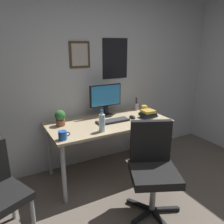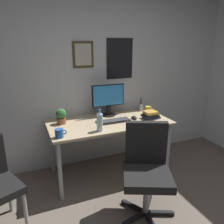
{
  "view_description": "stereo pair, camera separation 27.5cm",
  "coord_description": "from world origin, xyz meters",
  "px_view_note": "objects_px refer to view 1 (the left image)",
  "views": [
    {
      "loc": [
        -1.22,
        -0.73,
        1.69
      ],
      "look_at": [
        0.04,
        1.58,
        0.89
      ],
      "focal_mm": 35.84,
      "sensor_mm": 36.0,
      "label": 1
    },
    {
      "loc": [
        -0.97,
        -0.85,
        1.69
      ],
      "look_at": [
        0.04,
        1.58,
        0.89
      ],
      "focal_mm": 35.84,
      "sensor_mm": 36.0,
      "label": 2
    }
  ],
  "objects_px": {
    "coffee_mug_near": "(63,135)",
    "pen_cup": "(136,106)",
    "office_chair": "(153,164)",
    "keyboard": "(113,121)",
    "water_bottle": "(102,122)",
    "book_stack_left": "(148,114)",
    "monitor": "(106,99)",
    "computer_mouse": "(132,117)",
    "coffee_mug_far": "(144,109)",
    "potted_plant": "(60,117)"
  },
  "relations": [
    {
      "from": "coffee_mug_near",
      "to": "office_chair",
      "type": "bearing_deg",
      "value": -36.4
    },
    {
      "from": "coffee_mug_near",
      "to": "coffee_mug_far",
      "type": "height_order",
      "value": "coffee_mug_far"
    },
    {
      "from": "monitor",
      "to": "pen_cup",
      "type": "xyz_separation_m",
      "value": [
        0.53,
        0.03,
        -0.19
      ]
    },
    {
      "from": "office_chair",
      "to": "pen_cup",
      "type": "distance_m",
      "value": 1.26
    },
    {
      "from": "computer_mouse",
      "to": "potted_plant",
      "type": "height_order",
      "value": "potted_plant"
    },
    {
      "from": "keyboard",
      "to": "water_bottle",
      "type": "relative_size",
      "value": 1.7
    },
    {
      "from": "keyboard",
      "to": "coffee_mug_far",
      "type": "distance_m",
      "value": 0.63
    },
    {
      "from": "pen_cup",
      "to": "coffee_mug_near",
      "type": "bearing_deg",
      "value": -157.03
    },
    {
      "from": "pen_cup",
      "to": "book_stack_left",
      "type": "relative_size",
      "value": 0.85
    },
    {
      "from": "computer_mouse",
      "to": "coffee_mug_near",
      "type": "xyz_separation_m",
      "value": [
        -1.02,
        -0.24,
        0.03
      ]
    },
    {
      "from": "monitor",
      "to": "computer_mouse",
      "type": "bearing_deg",
      "value": -47.78
    },
    {
      "from": "office_chair",
      "to": "water_bottle",
      "type": "relative_size",
      "value": 3.76
    },
    {
      "from": "computer_mouse",
      "to": "keyboard",
      "type": "bearing_deg",
      "value": 179.89
    },
    {
      "from": "coffee_mug_far",
      "to": "book_stack_left",
      "type": "height_order",
      "value": "book_stack_left"
    },
    {
      "from": "water_bottle",
      "to": "coffee_mug_near",
      "type": "distance_m",
      "value": 0.46
    },
    {
      "from": "office_chair",
      "to": "book_stack_left",
      "type": "xyz_separation_m",
      "value": [
        0.48,
        0.72,
        0.26
      ]
    },
    {
      "from": "monitor",
      "to": "book_stack_left",
      "type": "relative_size",
      "value": 1.95
    },
    {
      "from": "coffee_mug_near",
      "to": "potted_plant",
      "type": "xyz_separation_m",
      "value": [
        0.1,
        0.42,
        0.06
      ]
    },
    {
      "from": "potted_plant",
      "to": "book_stack_left",
      "type": "height_order",
      "value": "potted_plant"
    },
    {
      "from": "monitor",
      "to": "computer_mouse",
      "type": "xyz_separation_m",
      "value": [
        0.26,
        -0.28,
        -0.22
      ]
    },
    {
      "from": "office_chair",
      "to": "potted_plant",
      "type": "xyz_separation_m",
      "value": [
        -0.65,
        0.98,
        0.32
      ]
    },
    {
      "from": "coffee_mug_near",
      "to": "book_stack_left",
      "type": "height_order",
      "value": "book_stack_left"
    },
    {
      "from": "water_bottle",
      "to": "coffee_mug_far",
      "type": "bearing_deg",
      "value": 23.77
    },
    {
      "from": "coffee_mug_near",
      "to": "pen_cup",
      "type": "height_order",
      "value": "pen_cup"
    },
    {
      "from": "office_chair",
      "to": "potted_plant",
      "type": "relative_size",
      "value": 4.87
    },
    {
      "from": "office_chair",
      "to": "keyboard",
      "type": "height_order",
      "value": "office_chair"
    },
    {
      "from": "keyboard",
      "to": "monitor",
      "type": "bearing_deg",
      "value": 81.25
    },
    {
      "from": "keyboard",
      "to": "coffee_mug_far",
      "type": "xyz_separation_m",
      "value": [
        0.61,
        0.16,
        0.04
      ]
    },
    {
      "from": "keyboard",
      "to": "book_stack_left",
      "type": "xyz_separation_m",
      "value": [
        0.51,
        -0.07,
        0.04
      ]
    },
    {
      "from": "keyboard",
      "to": "computer_mouse",
      "type": "bearing_deg",
      "value": -0.11
    },
    {
      "from": "computer_mouse",
      "to": "coffee_mug_far",
      "type": "distance_m",
      "value": 0.35
    },
    {
      "from": "office_chair",
      "to": "coffee_mug_near",
      "type": "xyz_separation_m",
      "value": [
        -0.75,
        0.55,
        0.26
      ]
    },
    {
      "from": "office_chair",
      "to": "water_bottle",
      "type": "distance_m",
      "value": 0.71
    },
    {
      "from": "keyboard",
      "to": "water_bottle",
      "type": "distance_m",
      "value": 0.36
    },
    {
      "from": "coffee_mug_near",
      "to": "book_stack_left",
      "type": "xyz_separation_m",
      "value": [
        1.23,
        0.17,
        0.0
      ]
    },
    {
      "from": "potted_plant",
      "to": "water_bottle",
      "type": "bearing_deg",
      "value": -48.7
    },
    {
      "from": "office_chair",
      "to": "computer_mouse",
      "type": "distance_m",
      "value": 0.86
    },
    {
      "from": "water_bottle",
      "to": "book_stack_left",
      "type": "bearing_deg",
      "value": 11.52
    },
    {
      "from": "coffee_mug_far",
      "to": "book_stack_left",
      "type": "distance_m",
      "value": 0.25
    },
    {
      "from": "office_chair",
      "to": "monitor",
      "type": "relative_size",
      "value": 2.07
    },
    {
      "from": "monitor",
      "to": "potted_plant",
      "type": "distance_m",
      "value": 0.69
    },
    {
      "from": "office_chair",
      "to": "coffee_mug_far",
      "type": "distance_m",
      "value": 1.15
    },
    {
      "from": "keyboard",
      "to": "potted_plant",
      "type": "distance_m",
      "value": 0.66
    },
    {
      "from": "office_chair",
      "to": "water_bottle",
      "type": "bearing_deg",
      "value": 117.11
    },
    {
      "from": "coffee_mug_far",
      "to": "potted_plant",
      "type": "height_order",
      "value": "potted_plant"
    },
    {
      "from": "pen_cup",
      "to": "water_bottle",
      "type": "bearing_deg",
      "value": -147.39
    },
    {
      "from": "keyboard",
      "to": "coffee_mug_near",
      "type": "bearing_deg",
      "value": -161.82
    },
    {
      "from": "water_bottle",
      "to": "potted_plant",
      "type": "xyz_separation_m",
      "value": [
        -0.36,
        0.41,
        -0.0
      ]
    },
    {
      "from": "water_bottle",
      "to": "book_stack_left",
      "type": "relative_size",
      "value": 1.07
    },
    {
      "from": "book_stack_left",
      "to": "coffee_mug_near",
      "type": "bearing_deg",
      "value": -172.08
    }
  ]
}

